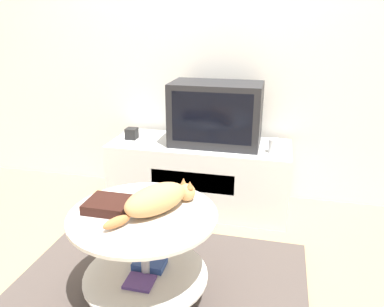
% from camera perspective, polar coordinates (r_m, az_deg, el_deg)
% --- Properties ---
extents(ground_plane, '(12.00, 12.00, 0.00)m').
position_cam_1_polar(ground_plane, '(2.12, -6.33, -22.06)').
color(ground_plane, tan).
extents(wall_back, '(8.00, 0.05, 2.60)m').
position_cam_1_polar(wall_back, '(3.03, 2.65, 17.72)').
color(wall_back, silver).
rests_on(wall_back, ground_plane).
extents(rug, '(1.60, 1.46, 0.02)m').
position_cam_1_polar(rug, '(2.11, -6.34, -21.86)').
color(rug, '#4C423D').
rests_on(rug, ground_plane).
extents(tv_stand, '(1.35, 0.51, 0.53)m').
position_cam_1_polar(tv_stand, '(2.92, 1.15, -3.29)').
color(tv_stand, silver).
rests_on(tv_stand, ground_plane).
extents(tv, '(0.66, 0.37, 0.46)m').
position_cam_1_polar(tv, '(2.76, 3.67, 6.04)').
color(tv, '#232326').
rests_on(tv, tv_stand).
extents(speaker, '(0.08, 0.08, 0.08)m').
position_cam_1_polar(speaker, '(2.96, -9.17, 3.02)').
color(speaker, black).
rests_on(speaker, tv_stand).
extents(mug, '(0.08, 0.08, 0.10)m').
position_cam_1_polar(mug, '(2.67, 12.49, 1.14)').
color(mug, white).
rests_on(mug, tv_stand).
extents(coffee_table, '(0.74, 0.74, 0.49)m').
position_cam_1_polar(coffee_table, '(1.96, -7.24, -13.60)').
color(coffee_table, '#B2B2B7').
rests_on(coffee_table, rug).
extents(dvd_box, '(0.22, 0.19, 0.05)m').
position_cam_1_polar(dvd_box, '(1.92, -12.56, -7.63)').
color(dvd_box, black).
rests_on(dvd_box, coffee_table).
extents(cat, '(0.35, 0.46, 0.14)m').
position_cam_1_polar(cat, '(1.84, -5.22, -6.94)').
color(cat, tan).
rests_on(cat, coffee_table).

